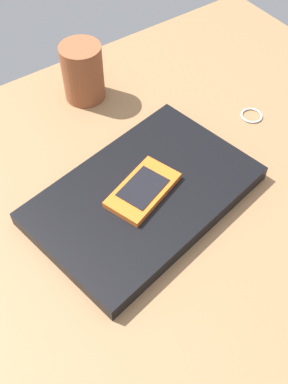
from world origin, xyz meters
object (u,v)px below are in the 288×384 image
(cell_phone_on_laptop, at_px, (143,190))
(key_ring, at_px, (252,116))
(laptop_closed, at_px, (144,195))
(pen_cup, at_px, (83,72))

(cell_phone_on_laptop, distance_m, key_ring, 0.27)
(laptop_closed, relative_size, key_ring, 8.52)
(key_ring, bearing_deg, laptop_closed, 9.63)
(pen_cup, height_order, key_ring, pen_cup)
(cell_phone_on_laptop, height_order, key_ring, cell_phone_on_laptop)
(laptop_closed, relative_size, cell_phone_on_laptop, 2.61)
(cell_phone_on_laptop, height_order, pen_cup, pen_cup)
(laptop_closed, bearing_deg, pen_cup, -111.65)
(cell_phone_on_laptop, bearing_deg, pen_cup, -101.56)
(laptop_closed, height_order, pen_cup, pen_cup)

